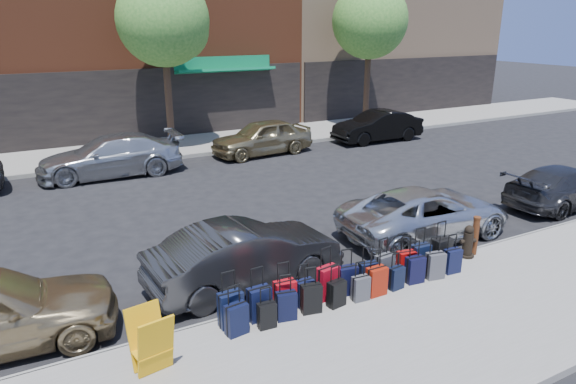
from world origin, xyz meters
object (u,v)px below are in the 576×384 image
suitcase_front_5 (347,280)px  fire_hydrant (468,242)px  tree_right (372,23)px  car_far_2 (262,137)px  display_rack (151,342)px  car_far_1 (110,156)px  bollard (475,235)px  car_near_2 (425,213)px  tree_center (167,23)px  car_near_3 (565,186)px  car_far_3 (377,126)px  car_near_1 (245,255)px

suitcase_front_5 → fire_hydrant: (3.50, 0.12, 0.05)m
tree_right → car_far_2: 9.06m
tree_right → display_rack: size_ratio=7.06×
car_far_2 → car_far_1: bearing=-92.0°
bollard → car_near_2: 1.66m
tree_center → tree_right: (10.50, 0.00, 0.00)m
display_rack → fire_hydrant: bearing=-4.4°
suitcase_front_5 → car_near_3: (9.17, 1.58, 0.17)m
suitcase_front_5 → fire_hydrant: suitcase_front_5 is taller
tree_right → car_far_3: bearing=-117.8°
display_rack → car_far_2: car_far_2 is taller
car_far_1 → car_far_2: car_far_2 is taller
car_far_1 → car_near_1: bearing=8.0°
car_near_1 → car_far_2: 11.61m
car_far_2 → suitcase_front_5: bearing=-22.0°
tree_right → car_far_2: bearing=-161.9°
car_far_3 → car_near_2: bearing=-30.4°
suitcase_front_5 → car_near_2: bearing=32.6°
bollard → car_near_3: (5.42, 1.44, -0.01)m
suitcase_front_5 → car_far_3: car_far_3 is taller
display_rack → car_near_1: 3.32m
tree_right → bollard: (-7.42, -14.19, -4.77)m
display_rack → car_near_1: bearing=30.6°
tree_right → car_far_1: (-13.70, -2.69, -4.66)m
display_rack → car_near_1: (2.54, 2.13, 0.04)m
car_near_3 → car_far_2: car_far_2 is taller
display_rack → car_near_3: car_near_3 is taller
tree_center → car_far_2: size_ratio=1.65×
car_far_1 → display_rack: bearing=-4.9°
display_rack → car_near_3: bearing=-0.2°
car_near_1 → car_far_1: size_ratio=0.82×
car_near_1 → suitcase_front_5: bearing=-140.7°
tree_right → suitcase_front_5: size_ratio=7.44×
car_near_2 → car_far_1: (-6.25, 9.85, 0.09)m
bollard → car_near_1: size_ratio=0.22×
car_far_1 → tree_center: bearing=132.3°
fire_hydrant → car_far_2: bearing=103.2°
display_rack → car_near_3: size_ratio=0.24×
tree_center → display_rack: 16.32m
tree_center → car_near_1: (-2.21, -12.74, -4.71)m
display_rack → tree_center: bearing=63.0°
car_far_2 → car_near_3: bearing=23.1°
suitcase_front_5 → car_near_1: size_ratio=0.23×
fire_hydrant → car_far_1: size_ratio=0.15×
tree_right → fire_hydrant: bearing=-118.3°
tree_center → fire_hydrant: tree_center is taller
fire_hydrant → car_near_3: size_ratio=0.18×
car_far_3 → car_near_1: bearing=-47.2°
fire_hydrant → suitcase_front_5: bearing=-163.5°
tree_right → suitcase_front_5: (-11.17, -14.33, -4.96)m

